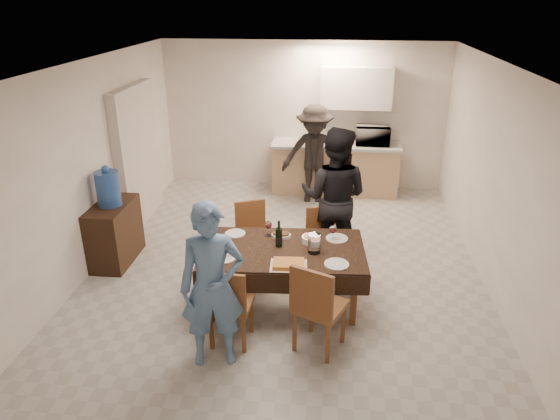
% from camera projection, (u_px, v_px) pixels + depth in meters
% --- Properties ---
extents(floor, '(5.00, 6.00, 0.02)m').
position_uv_depth(floor, '(287.00, 262.00, 6.71)').
color(floor, '#A6A5A1').
rests_on(floor, ground).
extents(ceiling, '(5.00, 6.00, 0.02)m').
position_uv_depth(ceiling, '(288.00, 63.00, 5.67)').
color(ceiling, white).
rests_on(ceiling, wall_back).
extents(wall_back, '(5.00, 0.02, 2.60)m').
position_uv_depth(wall_back, '(303.00, 116.00, 8.92)').
color(wall_back, silver).
rests_on(wall_back, floor).
extents(wall_front, '(5.00, 0.02, 2.60)m').
position_uv_depth(wall_front, '(246.00, 313.00, 3.46)').
color(wall_front, silver).
rests_on(wall_front, floor).
extents(wall_left, '(0.02, 6.00, 2.60)m').
position_uv_depth(wall_left, '(95.00, 164.00, 6.44)').
color(wall_left, silver).
rests_on(wall_left, floor).
extents(wall_right, '(0.02, 6.00, 2.60)m').
position_uv_depth(wall_right, '(496.00, 179.00, 5.94)').
color(wall_right, silver).
rests_on(wall_right, floor).
extents(stub_partition, '(0.15, 1.40, 2.10)m').
position_uv_depth(stub_partition, '(137.00, 155.00, 7.63)').
color(stub_partition, beige).
rests_on(stub_partition, floor).
extents(kitchen_base_cabinet, '(2.20, 0.60, 0.86)m').
position_uv_depth(kitchen_base_cabinet, '(335.00, 169.00, 8.92)').
color(kitchen_base_cabinet, tan).
rests_on(kitchen_base_cabinet, floor).
extents(kitchen_worktop, '(2.24, 0.64, 0.05)m').
position_uv_depth(kitchen_worktop, '(336.00, 145.00, 8.74)').
color(kitchen_worktop, '#A6A5A1').
rests_on(kitchen_worktop, kitchen_base_cabinet).
extents(upper_cabinet, '(1.20, 0.34, 0.70)m').
position_uv_depth(upper_cabinet, '(356.00, 88.00, 8.45)').
color(upper_cabinet, silver).
rests_on(upper_cabinet, wall_back).
extents(dining_table, '(1.89, 1.18, 0.71)m').
position_uv_depth(dining_table, '(283.00, 251.00, 5.59)').
color(dining_table, black).
rests_on(dining_table, floor).
extents(chair_near_left, '(0.44, 0.44, 0.49)m').
position_uv_depth(chair_near_left, '(229.00, 299.00, 4.92)').
color(chair_near_left, brown).
rests_on(chair_near_left, floor).
extents(chair_near_right, '(0.60, 0.61, 0.54)m').
position_uv_depth(chair_near_right, '(320.00, 301.00, 4.80)').
color(chair_near_right, brown).
rests_on(chair_near_right, floor).
extents(chair_far_left, '(0.53, 0.54, 0.48)m').
position_uv_depth(chair_far_left, '(253.00, 234.00, 6.30)').
color(chair_far_left, brown).
rests_on(chair_far_left, floor).
extents(chair_far_right, '(0.50, 0.51, 0.46)m').
position_uv_depth(chair_far_right, '(324.00, 239.00, 6.22)').
color(chair_far_right, brown).
rests_on(chair_far_right, floor).
extents(console, '(0.44, 0.88, 0.82)m').
position_uv_depth(console, '(115.00, 233.00, 6.61)').
color(console, black).
rests_on(console, floor).
extents(water_jug, '(0.30, 0.30, 0.45)m').
position_uv_depth(water_jug, '(108.00, 189.00, 6.36)').
color(water_jug, '#2F5BA9').
rests_on(water_jug, console).
extents(wine_bottle, '(0.08, 0.08, 0.31)m').
position_uv_depth(wine_bottle, '(279.00, 234.00, 5.56)').
color(wine_bottle, black).
rests_on(wine_bottle, dining_table).
extents(water_pitcher, '(0.14, 0.14, 0.22)m').
position_uv_depth(water_pitcher, '(314.00, 243.00, 5.45)').
color(water_pitcher, white).
rests_on(water_pitcher, dining_table).
extents(savoury_tart, '(0.40, 0.31, 0.05)m').
position_uv_depth(savoury_tart, '(289.00, 264.00, 5.21)').
color(savoury_tart, gold).
rests_on(savoury_tart, dining_table).
extents(salad_bowl, '(0.20, 0.20, 0.08)m').
position_uv_depth(salad_bowl, '(311.00, 239.00, 5.70)').
color(salad_bowl, silver).
rests_on(salad_bowl, dining_table).
extents(mushroom_dish, '(0.21, 0.21, 0.04)m').
position_uv_depth(mushroom_dish, '(281.00, 236.00, 5.83)').
color(mushroom_dish, silver).
rests_on(mushroom_dish, dining_table).
extents(wine_glass_a, '(0.08, 0.08, 0.18)m').
position_uv_depth(wine_glass_a, '(230.00, 249.00, 5.37)').
color(wine_glass_a, white).
rests_on(wine_glass_a, dining_table).
extents(wine_glass_b, '(0.09, 0.09, 0.19)m').
position_uv_depth(wine_glass_b, '(333.00, 233.00, 5.71)').
color(wine_glass_b, white).
rests_on(wine_glass_b, dining_table).
extents(wine_glass_c, '(0.08, 0.08, 0.19)m').
position_uv_depth(wine_glass_c, '(269.00, 228.00, 5.83)').
color(wine_glass_c, white).
rests_on(wine_glass_c, dining_table).
extents(plate_near_left, '(0.24, 0.24, 0.01)m').
position_uv_depth(plate_near_left, '(225.00, 258.00, 5.36)').
color(plate_near_left, silver).
rests_on(plate_near_left, dining_table).
extents(plate_near_right, '(0.26, 0.26, 0.02)m').
position_uv_depth(plate_near_right, '(337.00, 264.00, 5.24)').
color(plate_near_right, silver).
rests_on(plate_near_right, dining_table).
extents(plate_far_left, '(0.24, 0.24, 0.01)m').
position_uv_depth(plate_far_left, '(235.00, 233.00, 5.91)').
color(plate_far_left, silver).
rests_on(plate_far_left, dining_table).
extents(plate_far_right, '(0.26, 0.26, 0.01)m').
position_uv_depth(plate_far_right, '(337.00, 238.00, 5.79)').
color(plate_far_right, silver).
rests_on(plate_far_right, dining_table).
extents(microwave, '(0.58, 0.39, 0.32)m').
position_uv_depth(microwave, '(373.00, 135.00, 8.60)').
color(microwave, silver).
rests_on(microwave, kitchen_worktop).
extents(person_near, '(0.69, 0.54, 1.67)m').
position_uv_depth(person_near, '(212.00, 287.00, 4.63)').
color(person_near, '#4F739E').
rests_on(person_near, floor).
extents(person_far, '(1.02, 0.87, 1.85)m').
position_uv_depth(person_far, '(334.00, 198.00, 6.39)').
color(person_far, black).
rests_on(person_far, floor).
extents(person_kitchen, '(1.08, 0.62, 1.67)m').
position_uv_depth(person_kitchen, '(314.00, 154.00, 8.38)').
color(person_kitchen, black).
rests_on(person_kitchen, floor).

